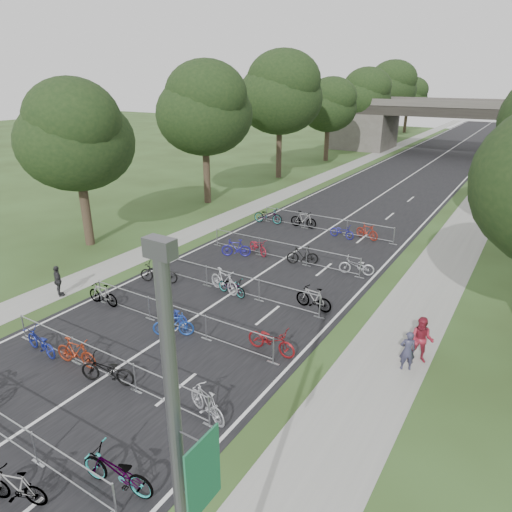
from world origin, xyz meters
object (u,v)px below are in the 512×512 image
(overpass_bridge, at_px, (447,127))
(pedestrian_a, at_px, (407,351))
(pedestrian_b, at_px, (422,340))
(pedestrian_c, at_px, (58,281))

(overpass_bridge, bearing_deg, pedestrian_a, -80.37)
(pedestrian_a, relative_size, pedestrian_b, 0.87)
(pedestrian_b, bearing_deg, pedestrian_c, -168.71)
(pedestrian_a, distance_m, pedestrian_c, 15.84)
(overpass_bridge, xyz_separation_m, pedestrian_c, (-6.80, -54.60, -2.77))
(pedestrian_b, bearing_deg, pedestrian_a, -111.62)
(pedestrian_a, bearing_deg, pedestrian_c, -16.86)
(pedestrian_c, bearing_deg, pedestrian_a, -143.80)
(overpass_bridge, distance_m, pedestrian_c, 55.10)
(overpass_bridge, relative_size, pedestrian_c, 20.25)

